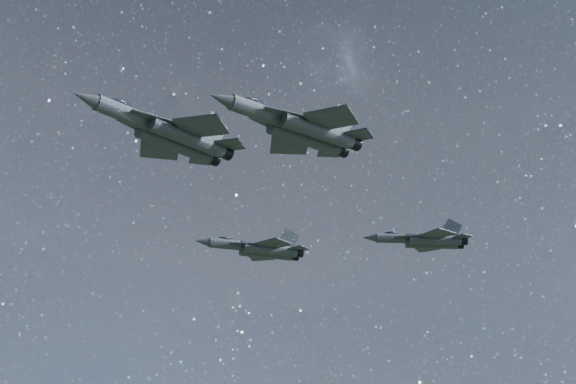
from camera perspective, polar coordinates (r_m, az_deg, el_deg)
name	(u,v)px	position (r m, az deg, el deg)	size (l,w,h in m)	color
jet_lead	(170,133)	(74.90, -9.97, 4.91)	(20.01, 13.30, 5.09)	#2E353A
jet_left	(260,249)	(102.65, -2.42, -4.83)	(17.44, 12.26, 4.41)	#2E353A
jet_right	(300,128)	(72.37, 1.03, 5.45)	(19.48, 13.36, 4.89)	#2E353A
jet_slot	(424,240)	(98.11, 11.48, -4.02)	(15.41, 10.26, 3.91)	#2E353A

